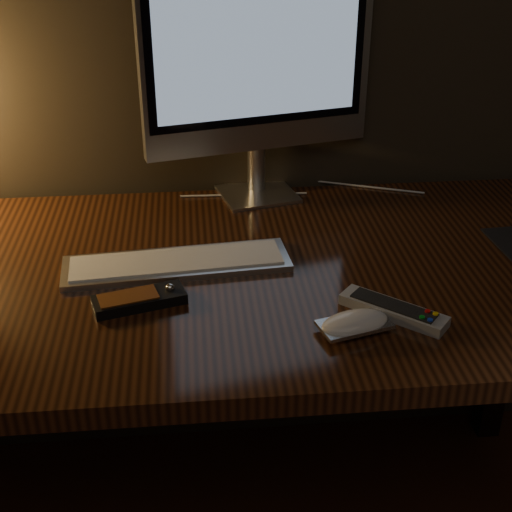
{
  "coord_description": "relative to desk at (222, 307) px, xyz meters",
  "views": [
    {
      "loc": [
        -0.05,
        0.7,
        1.4
      ],
      "look_at": [
        0.05,
        1.73,
        0.84
      ],
      "focal_mm": 50.0,
      "sensor_mm": 36.0,
      "label": 1
    }
  ],
  "objects": [
    {
      "name": "desk",
      "position": [
        0.0,
        0.0,
        0.0
      ],
      "size": [
        1.6,
        0.75,
        0.75
      ],
      "color": "#401F0E",
      "rests_on": "ground"
    },
    {
      "name": "monitor",
      "position": [
        0.1,
        0.26,
        0.44
      ],
      "size": [
        0.49,
        0.18,
        0.53
      ],
      "rotation": [
        0.0,
        0.0,
        0.24
      ],
      "color": "silver",
      "rests_on": "desk"
    },
    {
      "name": "keyboard",
      "position": [
        -0.08,
        -0.05,
        0.14
      ],
      "size": [
        0.43,
        0.15,
        0.02
      ],
      "primitive_type": "cube",
      "rotation": [
        0.0,
        0.0,
        0.09
      ],
      "color": "silver",
      "rests_on": "desk"
    },
    {
      "name": "mouse",
      "position": [
        0.2,
        -0.3,
        0.14
      ],
      "size": [
        0.13,
        0.09,
        0.02
      ],
      "primitive_type": "ellipsoid",
      "rotation": [
        0.0,
        0.0,
        0.27
      ],
      "color": "white",
      "rests_on": "desk"
    },
    {
      "name": "media_remote",
      "position": [
        -0.15,
        -0.18,
        0.14
      ],
      "size": [
        0.17,
        0.1,
        0.03
      ],
      "rotation": [
        0.0,
        0.0,
        0.27
      ],
      "color": "black",
      "rests_on": "desk"
    },
    {
      "name": "tv_remote",
      "position": [
        0.27,
        -0.26,
        0.14
      ],
      "size": [
        0.17,
        0.15,
        0.02
      ],
      "rotation": [
        0.0,
        0.0,
        -0.72
      ],
      "color": "#9A9CA0",
      "rests_on": "desk"
    },
    {
      "name": "cable",
      "position": [
        0.21,
        0.26,
        0.13
      ],
      "size": [
        0.54,
        0.14,
        0.0
      ],
      "primitive_type": "cylinder",
      "rotation": [
        0.0,
        1.57,
        -0.24
      ],
      "color": "white",
      "rests_on": "desk"
    }
  ]
}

